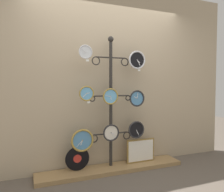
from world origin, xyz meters
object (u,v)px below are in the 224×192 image
at_px(clock_bottom_right, 136,130).
at_px(vinyl_record, 77,159).
at_px(display_stand, 111,121).
at_px(clock_bottom_left, 82,140).
at_px(clock_top_right, 137,60).
at_px(clock_top_left, 85,52).
at_px(clock_bottom_center, 111,133).
at_px(clock_middle_center, 110,96).
at_px(clock_middle_left, 87,93).
at_px(picture_frame, 141,151).
at_px(clock_middle_right, 137,98).

xyz_separation_m(clock_bottom_right, vinyl_record, (-0.90, 0.06, -0.36)).
xyz_separation_m(display_stand, clock_bottom_left, (-0.46, -0.09, -0.22)).
bearing_deg(clock_top_right, clock_top_left, -179.43).
bearing_deg(clock_bottom_center, clock_middle_center, -137.76).
distance_m(clock_middle_left, picture_frame, 1.27).
relative_size(clock_middle_center, vinyl_record, 0.69).
bearing_deg(clock_middle_center, picture_frame, 6.14).
bearing_deg(clock_bottom_center, clock_middle_right, 0.22).
distance_m(display_stand, clock_middle_right, 0.53).
bearing_deg(clock_bottom_left, display_stand, 10.79).
xyz_separation_m(clock_middle_center, clock_middle_right, (0.43, 0.01, -0.04)).
xyz_separation_m(clock_bottom_left, vinyl_record, (-0.06, 0.07, -0.27)).
relative_size(clock_middle_right, vinyl_record, 0.73).
relative_size(clock_bottom_center, vinyl_record, 0.73).
bearing_deg(clock_top_left, picture_frame, 3.35).
bearing_deg(display_stand, clock_middle_right, -11.69).
bearing_deg(display_stand, clock_top_left, -167.46).
height_order(display_stand, vinyl_record, display_stand).
bearing_deg(display_stand, clock_middle_center, -113.35).
distance_m(clock_top_left, clock_bottom_right, 1.38).
distance_m(clock_top_right, clock_middle_left, 0.93).
xyz_separation_m(clock_middle_left, clock_bottom_center, (0.37, 0.01, -0.58)).
relative_size(clock_middle_center, clock_bottom_left, 0.73).
xyz_separation_m(clock_top_right, clock_bottom_center, (-0.42, -0.00, -1.07)).
xyz_separation_m(clock_middle_right, picture_frame, (0.10, 0.04, -0.83)).
bearing_deg(clock_middle_left, clock_middle_center, 0.33).
relative_size(display_stand, clock_bottom_left, 6.20).
xyz_separation_m(clock_top_right, clock_middle_center, (-0.43, -0.01, -0.54)).
xyz_separation_m(clock_top_right, picture_frame, (0.10, 0.04, -1.40)).
bearing_deg(clock_bottom_left, vinyl_record, 129.39).
relative_size(clock_top_right, vinyl_record, 0.80).
bearing_deg(clock_middle_right, vinyl_record, 176.00).
relative_size(clock_middle_right, picture_frame, 0.53).
bearing_deg(clock_middle_right, clock_bottom_left, -179.63).
bearing_deg(clock_top_right, display_stand, 168.11).
bearing_deg(clock_middle_center, clock_top_right, 1.66).
bearing_deg(clock_bottom_right, vinyl_record, 176.14).
height_order(clock_top_right, vinyl_record, clock_top_right).
bearing_deg(vinyl_record, clock_middle_center, -9.24).
distance_m(display_stand, clock_top_right, 1.00).
bearing_deg(clock_bottom_right, picture_frame, 21.67).
bearing_deg(vinyl_record, clock_middle_right, -4.00).
bearing_deg(clock_bottom_left, clock_top_left, -3.71).
relative_size(clock_top_right, clock_middle_right, 1.10).
bearing_deg(clock_middle_center, clock_bottom_center, 42.24).
distance_m(clock_top_left, clock_middle_right, 1.03).
height_order(clock_middle_right, clock_bottom_right, clock_middle_right).
xyz_separation_m(clock_top_right, clock_bottom_left, (-0.85, -0.00, -1.14)).
height_order(clock_top_right, clock_middle_right, clock_top_right).
relative_size(clock_middle_center, clock_bottom_right, 0.89).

